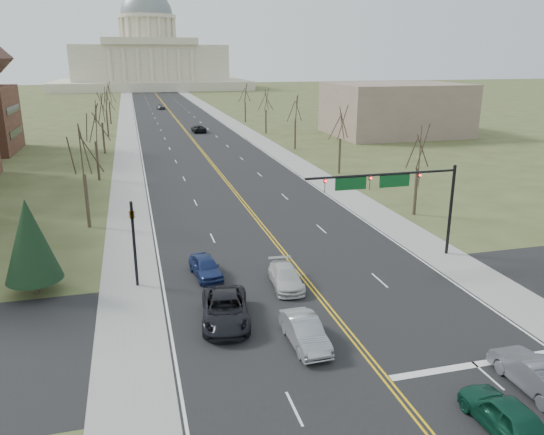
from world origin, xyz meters
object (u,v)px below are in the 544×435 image
car_sb_outer_lead (225,309)px  car_sb_outer_second (206,267)px  car_far_sb (161,106)px  car_far_nb (199,129)px  car_sb_inner_second (286,277)px  signal_mast (393,187)px  car_nb_outer_lead (535,374)px  car_nb_inner_lead (506,415)px  signal_left (133,234)px  car_sb_inner_lead (305,332)px

car_sb_outer_lead → car_sb_outer_second: bearing=99.3°
car_far_sb → car_far_nb: bearing=-91.9°
car_sb_inner_second → car_sb_outer_second: 5.93m
signal_mast → car_far_nb: size_ratio=2.24×
car_far_sb → car_nb_outer_lead: bearing=-93.4°
car_sb_inner_second → car_far_sb: size_ratio=0.97×
car_nb_inner_lead → car_nb_outer_lead: car_nb_outer_lead is taller
car_nb_outer_lead → car_far_sb: (-8.52, 145.20, 0.02)m
signal_left → car_sb_inner_lead: bearing=-50.0°
car_far_nb → car_far_sb: car_far_sb is taller
car_sb_outer_second → signal_left: bearing=177.1°
car_far_sb → car_nb_inner_lead: bearing=-94.8°
car_sb_inner_lead → car_sb_inner_second: 7.68m
car_sb_outer_lead → car_sb_inner_second: 6.28m
signal_mast → car_sb_outer_lead: bearing=-154.3°
car_nb_inner_lead → car_sb_inner_second: (-4.76, 16.41, -0.10)m
car_sb_outer_lead → car_sb_inner_second: (4.88, 3.96, -0.13)m
signal_left → car_far_sb: size_ratio=1.23×
car_far_nb → signal_left: bearing=77.5°
car_sb_inner_lead → car_sb_outer_lead: bearing=134.3°
car_sb_outer_second → car_far_sb: bearing=80.9°
signal_left → car_sb_outer_lead: 8.83m
car_sb_outer_second → car_sb_inner_lead: bearing=-77.0°
car_sb_inner_second → car_far_sb: (-0.46, 130.98, 0.15)m
car_nb_inner_lead → car_sb_inner_lead: 10.61m
car_nb_inner_lead → car_nb_outer_lead: 3.96m
signal_mast → signal_left: 19.06m
car_far_nb → car_nb_inner_lead: bearing=88.3°
car_nb_outer_lead → car_sb_inner_lead: bearing=-35.1°
car_sb_inner_lead → signal_mast: bearing=43.8°
car_nb_inner_lead → car_far_nb: 94.77m
signal_mast → car_sb_inner_second: size_ratio=2.56×
signal_left → car_far_nb: (13.91, 75.59, -2.95)m
car_sb_outer_second → car_far_nb: (9.13, 75.24, 0.01)m
car_sb_outer_lead → car_far_sb: bearing=96.0°
car_sb_inner_lead → car_nb_outer_lead: bearing=-37.2°
car_sb_outer_lead → car_far_sb: car_far_sb is taller
signal_mast → car_sb_outer_second: bearing=178.6°
car_sb_inner_second → car_sb_outer_second: car_sb_outer_second is taller
car_nb_inner_lead → car_far_nb: car_nb_inner_lead is taller
car_sb_outer_lead → car_sb_inner_second: size_ratio=1.24×
car_nb_outer_lead → car_far_nb: car_nb_outer_lead is taller
car_sb_outer_second → car_far_sb: size_ratio=0.89×
car_nb_inner_lead → signal_mast: bearing=-103.8°
signal_mast → car_sb_outer_lead: 16.29m
car_sb_outer_lead → car_nb_inner_lead: bearing=-44.4°
signal_left → car_sb_inner_lead: size_ratio=1.30×
car_sb_inner_lead → signal_left: bearing=128.5°
signal_left → car_nb_outer_lead: bearing=-43.5°
car_sb_outer_lead → signal_left: bearing=134.2°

